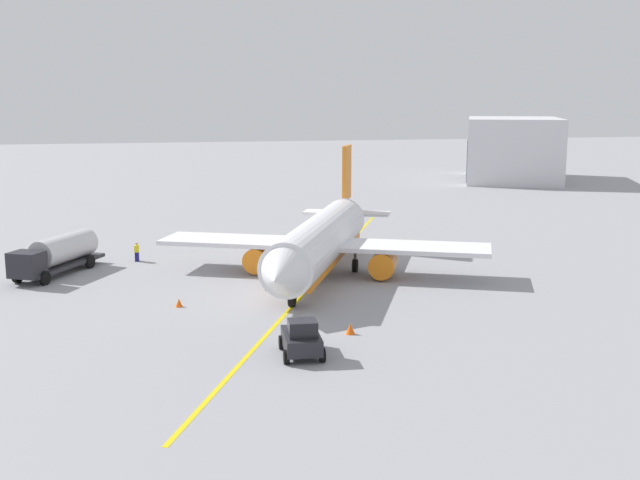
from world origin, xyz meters
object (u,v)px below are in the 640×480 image
at_px(fuel_tanker, 57,254).
at_px(refueling_worker, 137,252).
at_px(airplane, 321,242).
at_px(safety_cone_wingtip, 350,329).
at_px(safety_cone_nose, 179,303).
at_px(pushback_tug, 302,339).

xyz_separation_m(fuel_tanker, refueling_worker, (-3.84, 6.35, -0.90)).
distance_m(airplane, refueling_worker, 17.45).
distance_m(airplane, safety_cone_wingtip, 16.59).
distance_m(safety_cone_nose, safety_cone_wingtip, 13.36).
height_order(refueling_worker, safety_cone_wingtip, refueling_worker).
height_order(refueling_worker, safety_cone_nose, refueling_worker).
height_order(airplane, refueling_worker, airplane).
xyz_separation_m(fuel_tanker, safety_cone_wingtip, (21.28, 19.45, -1.39)).
xyz_separation_m(safety_cone_nose, safety_cone_wingtip, (8.75, 10.09, 0.04)).
xyz_separation_m(fuel_tanker, pushback_tug, (24.64, 15.70, -0.71)).
relative_size(fuel_tanker, refueling_worker, 5.89).
xyz_separation_m(pushback_tug, safety_cone_nose, (-12.11, -6.35, -0.72)).
bearing_deg(fuel_tanker, pushback_tug, 32.50).
xyz_separation_m(pushback_tug, safety_cone_wingtip, (-3.36, 3.75, -0.67)).
xyz_separation_m(fuel_tanker, safety_cone_nose, (12.53, 9.35, -1.43)).
distance_m(airplane, safety_cone_nose, 14.34).
height_order(safety_cone_nose, safety_cone_wingtip, safety_cone_wingtip).
height_order(pushback_tug, refueling_worker, pushback_tug).
relative_size(fuel_tanker, pushback_tug, 2.70).
height_order(airplane, pushback_tug, airplane).
xyz_separation_m(airplane, safety_cone_nose, (7.56, -11.93, -2.49)).
bearing_deg(safety_cone_wingtip, pushback_tug, -48.12).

